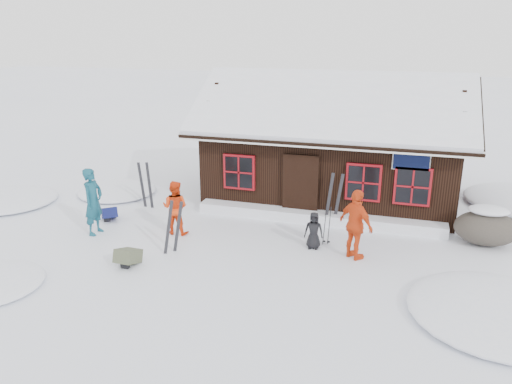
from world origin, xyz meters
TOP-DOWN VIEW (x-y plane):
  - ground at (0.00, 0.00)m, footprint 120.00×120.00m
  - mountain_hut at (1.50, 4.98)m, footprint 8.90×6.09m
  - snow_drift at (1.50, 2.25)m, footprint 7.60×0.60m
  - snow_mounds at (1.65, 1.86)m, footprint 20.60×13.20m
  - skier_teal at (-4.52, -0.50)m, footprint 0.48×0.72m
  - skier_orange_left at (-2.29, 0.19)m, footprint 0.78×0.62m
  - skier_orange_right at (2.87, -0.01)m, footprint 1.14×1.04m
  - skier_crouched at (1.74, 0.31)m, footprint 0.53×0.37m
  - boulder at (6.23, 1.97)m, footprint 1.70×1.27m
  - ski_pair_left at (-1.76, -1.03)m, footprint 0.54×0.28m
  - ski_pair_mid at (-4.22, 1.97)m, footprint 0.48×0.13m
  - ski_pair_right at (1.98, 2.20)m, footprint 0.55×0.21m
  - ski_poles at (2.04, 0.67)m, footprint 0.21×0.10m
  - backpack_blue at (-4.75, 0.56)m, footprint 0.71×0.73m
  - backpack_olive at (-2.52, -2.09)m, footprint 0.49×0.64m

SIDE VIEW (x-z plane):
  - ground at x=0.00m, z-range 0.00..0.00m
  - snow_mounds at x=1.65m, z-range -0.24..0.24m
  - backpack_blue at x=-4.75m, z-range 0.00..0.32m
  - backpack_olive at x=-2.52m, z-range 0.00..0.34m
  - snow_drift at x=1.50m, z-range 0.00..0.35m
  - boulder at x=6.23m, z-range 0.01..1.00m
  - skier_crouched at x=1.74m, z-range 0.00..1.03m
  - ski_poles at x=2.04m, z-range -0.04..1.12m
  - ski_pair_left at x=-1.76m, z-range -0.04..1.45m
  - ski_pair_mid at x=-4.22m, z-range -0.05..1.55m
  - ski_pair_right at x=1.98m, z-range -0.05..1.63m
  - skier_orange_left at x=-2.29m, z-range 0.00..1.59m
  - skier_orange_right at x=2.87m, z-range 0.00..1.86m
  - skier_teal at x=-4.52m, z-range 0.00..1.96m
  - mountain_hut at x=1.50m, z-range -0.63..3.79m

